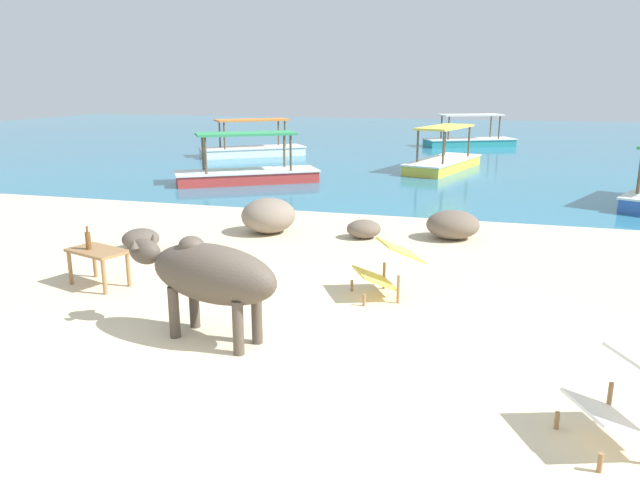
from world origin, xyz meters
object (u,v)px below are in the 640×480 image
bottle (88,240)px  boat_red (247,172)px  low_bench_table (98,256)px  deck_chair_far (387,266)px  boat_teal (469,140)px  boat_yellow (443,161)px  boat_white (253,148)px  cow (209,274)px  deck_chair_near (630,395)px

bottle → boat_red: (-1.23, 8.25, -0.34)m
low_bench_table → deck_chair_far: deck_chair_far is taller
bottle → boat_teal: (4.03, 19.27, -0.34)m
boat_yellow → boat_white: bearing=91.9°
cow → boat_teal: bearing=-80.7°
boat_teal → bottle: bearing=-127.6°
bottle → boat_teal: boat_teal is taller
deck_chair_far → boat_white: (-6.96, 13.19, -0.13)m
low_bench_table → boat_yellow: size_ratio=0.22×
low_bench_table → bottle: size_ratio=2.91×
low_bench_table → deck_chair_near: 6.06m
boat_teal → boat_white: 9.13m
boat_teal → boat_yellow: (-0.51, -7.27, 0.00)m
low_bench_table → deck_chair_far: bearing=27.7°
bottle → boat_white: size_ratio=0.08×
deck_chair_near → boat_yellow: boat_yellow is taller
deck_chair_near → low_bench_table: bearing=-45.0°
bottle → boat_teal: size_ratio=0.08×
deck_chair_near → boat_red: 12.45m
deck_chair_near → deck_chair_far: bearing=-76.1°
boat_teal → boat_yellow: bearing=-119.8°
deck_chair_near → boat_white: boat_white is taller
boat_white → cow: bearing=73.8°
deck_chair_far → boat_red: size_ratio=0.25×
boat_yellow → bottle: bearing=-179.7°
cow → boat_red: 9.99m
bottle → deck_chair_near: (5.81, -2.01, -0.21)m
deck_chair_near → boat_teal: (-1.79, 21.28, -0.13)m
boat_teal → boat_yellow: same height
boat_white → boat_red: (2.04, -5.53, 0.00)m
boat_teal → boat_red: (-5.26, -11.01, 0.00)m
boat_yellow → deck_chair_near: bearing=-154.1°
boat_white → boat_yellow: (6.79, -1.78, 0.00)m
bottle → boat_teal: 19.69m
deck_chair_far → boat_red: boat_red is taller
low_bench_table → deck_chair_far: 3.63m
cow → boat_yellow: (1.32, 13.12, -0.44)m
deck_chair_near → boat_yellow: size_ratio=0.24×
deck_chair_near → deck_chair_far: same height
boat_teal → cow: bearing=-120.9°
low_bench_table → boat_teal: 19.65m
boat_teal → boat_white: (-7.30, -5.49, 0.00)m
bottle → boat_white: 14.17m
boat_teal → deck_chair_far: bearing=-116.8°
bottle → deck_chair_far: bottle is taller
deck_chair_far → boat_white: 14.91m
low_bench_table → deck_chair_near: (5.71, -2.03, -0.01)m
cow → boat_white: 15.88m
cow → boat_red: (-3.43, 9.38, -0.44)m
deck_chair_far → boat_red: (-4.92, 7.66, -0.13)m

